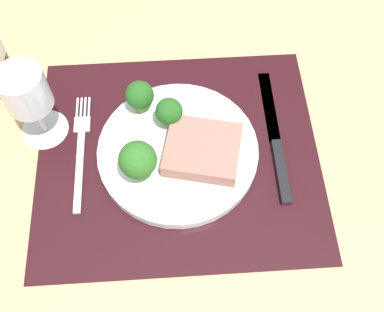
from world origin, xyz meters
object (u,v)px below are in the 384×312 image
at_px(plate, 179,151).
at_px(knife, 277,144).
at_px(steak, 203,150).
at_px(fork, 81,150).
at_px(wine_glass, 27,94).

distance_m(plate, knife, 0.15).
xyz_separation_m(steak, fork, (-0.18, 0.03, -0.03)).
xyz_separation_m(plate, fork, (-0.14, 0.01, -0.01)).
bearing_deg(knife, plate, -179.04).
bearing_deg(plate, knife, 2.10).
relative_size(plate, knife, 1.00).
bearing_deg(steak, wine_glass, 163.96).
xyz_separation_m(plate, wine_glass, (-0.20, 0.06, 0.08)).
bearing_deg(wine_glass, knife, -8.32).
xyz_separation_m(knife, wine_glass, (-0.34, 0.05, 0.08)).
xyz_separation_m(fork, wine_glass, (-0.06, 0.04, 0.08)).
xyz_separation_m(plate, knife, (0.14, 0.01, -0.00)).
bearing_deg(fork, knife, 1.45).
bearing_deg(fork, plate, -2.50).
height_order(steak, knife, steak).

